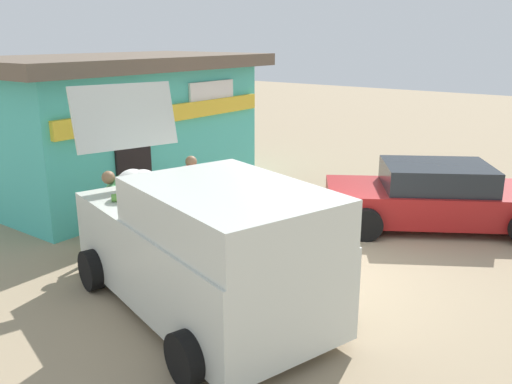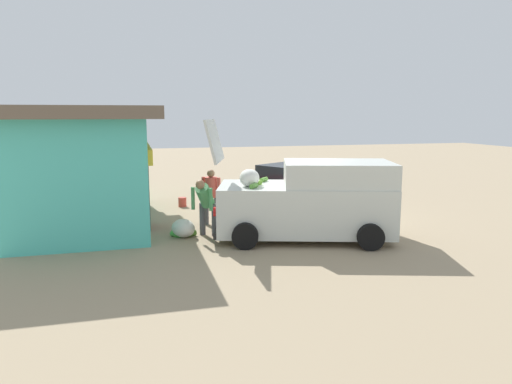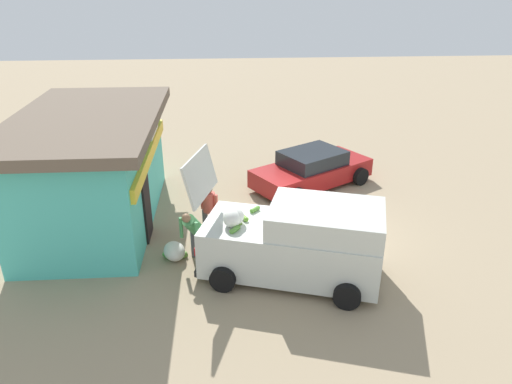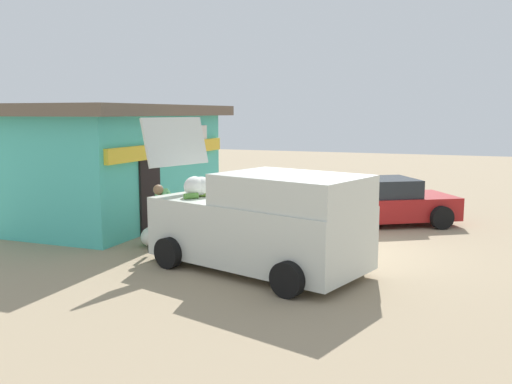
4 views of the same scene
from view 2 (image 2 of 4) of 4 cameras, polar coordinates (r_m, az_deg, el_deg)
ground_plane at (r=14.32m, az=5.33°, el=-2.90°), size 60.00×60.00×0.00m
storefront_bar at (r=13.95m, az=-20.03°, el=3.21°), size 6.88×3.95×3.25m
delivery_van at (r=11.60m, az=6.67°, el=-1.02°), size 3.17×4.80×2.94m
parked_sedan at (r=17.07m, az=4.12°, el=1.16°), size 3.73×4.51×1.26m
vendor_standing at (r=12.99m, az=-5.50°, el=-0.15°), size 0.47×0.48×1.56m
customer_bending at (r=11.71m, az=-6.20°, el=-1.24°), size 0.71×0.67×1.49m
unloaded_banana_pile at (r=11.93m, az=-8.87°, el=-4.43°), size 0.85×0.76×0.46m
paint_bucket at (r=15.81m, az=-8.98°, el=-1.22°), size 0.27×0.27×0.31m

